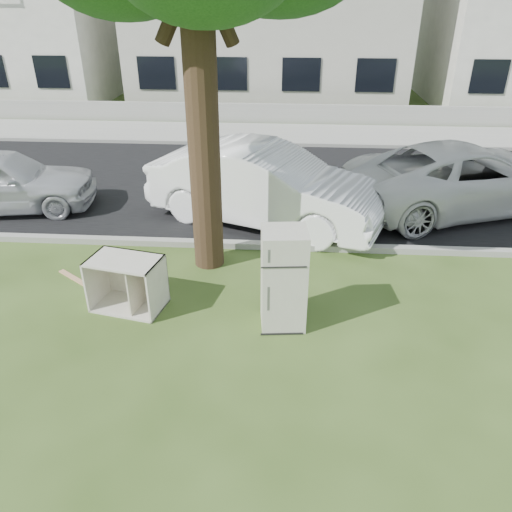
# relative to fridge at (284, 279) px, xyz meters

# --- Properties ---
(ground) EXTENTS (120.00, 120.00, 0.00)m
(ground) POSITION_rel_fridge_xyz_m (-0.99, -0.00, -0.78)
(ground) COLOR #334A1A
(road) EXTENTS (120.00, 7.00, 0.01)m
(road) POSITION_rel_fridge_xyz_m (-0.99, 6.00, -0.78)
(road) COLOR black
(road) RESTS_ON ground
(kerb_near) EXTENTS (120.00, 0.18, 0.12)m
(kerb_near) POSITION_rel_fridge_xyz_m (-0.99, 2.45, -0.78)
(kerb_near) COLOR gray
(kerb_near) RESTS_ON ground
(kerb_far) EXTENTS (120.00, 0.18, 0.12)m
(kerb_far) POSITION_rel_fridge_xyz_m (-0.99, 9.55, -0.78)
(kerb_far) COLOR gray
(kerb_far) RESTS_ON ground
(sidewalk) EXTENTS (120.00, 2.80, 0.01)m
(sidewalk) POSITION_rel_fridge_xyz_m (-0.99, 11.00, -0.78)
(sidewalk) COLOR gray
(sidewalk) RESTS_ON ground
(low_wall) EXTENTS (120.00, 0.15, 0.70)m
(low_wall) POSITION_rel_fridge_xyz_m (-0.99, 12.60, -0.43)
(low_wall) COLOR gray
(low_wall) RESTS_ON ground
(townhouse_center) EXTENTS (11.22, 8.16, 7.44)m
(townhouse_center) POSITION_rel_fridge_xyz_m (-0.99, 17.50, 2.94)
(townhouse_center) COLOR #B8B5A8
(townhouse_center) RESTS_ON ground
(fridge) EXTENTS (0.70, 0.66, 1.57)m
(fridge) POSITION_rel_fridge_xyz_m (0.00, 0.00, 0.00)
(fridge) COLOR silver
(fridge) RESTS_ON ground
(cabinet) EXTENTS (1.22, 0.90, 0.86)m
(cabinet) POSITION_rel_fridge_xyz_m (-2.46, 0.28, -0.35)
(cabinet) COLOR beige
(cabinet) RESTS_ON ground
(plank_a) EXTENTS (1.22, 0.22, 0.02)m
(plank_a) POSITION_rel_fridge_xyz_m (-2.59, 0.44, -0.77)
(plank_a) COLOR #8D6344
(plank_a) RESTS_ON ground
(plank_b) EXTENTS (0.81, 0.62, 0.02)m
(plank_b) POSITION_rel_fridge_xyz_m (-3.65, 1.03, -0.77)
(plank_b) COLOR tan
(plank_b) RESTS_ON ground
(plank_c) EXTENTS (0.32, 0.71, 0.02)m
(plank_c) POSITION_rel_fridge_xyz_m (-2.59, 0.84, -0.77)
(plank_c) COLOR tan
(plank_c) RESTS_ON ground
(car_center) EXTENTS (5.33, 3.47, 1.66)m
(car_center) POSITION_rel_fridge_xyz_m (-0.46, 3.70, 0.05)
(car_center) COLOR white
(car_center) RESTS_ON ground
(car_right) EXTENTS (5.91, 4.17, 1.50)m
(car_right) POSITION_rel_fridge_xyz_m (4.01, 4.78, -0.03)
(car_right) COLOR silver
(car_right) RESTS_ON ground
(car_left) EXTENTS (4.32, 2.30, 1.40)m
(car_left) POSITION_rel_fridge_xyz_m (-6.43, 3.98, -0.08)
(car_left) COLOR silver
(car_left) RESTS_ON ground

